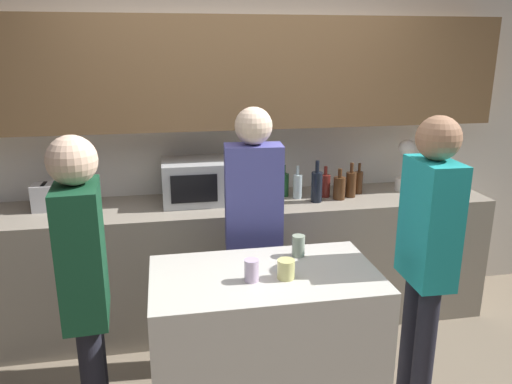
# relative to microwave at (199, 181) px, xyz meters

# --- Properties ---
(back_wall) EXTENTS (6.40, 0.40, 2.70)m
(back_wall) POSITION_rel_microwave_xyz_m (0.29, 0.20, 0.45)
(back_wall) COLOR silver
(back_wall) RESTS_ON ground_plane
(back_counter) EXTENTS (3.60, 0.62, 0.93)m
(back_counter) POSITION_rel_microwave_xyz_m (0.29, -0.07, -0.62)
(back_counter) COLOR gray
(back_counter) RESTS_ON ground_plane
(kitchen_island) EXTENTS (1.14, 0.65, 0.92)m
(kitchen_island) POSITION_rel_microwave_xyz_m (0.23, -1.21, -0.63)
(kitchen_island) COLOR beige
(kitchen_island) RESTS_ON ground_plane
(microwave) EXTENTS (0.52, 0.39, 0.30)m
(microwave) POSITION_rel_microwave_xyz_m (0.00, 0.00, 0.00)
(microwave) COLOR #B7BABC
(microwave) RESTS_ON back_counter
(toaster) EXTENTS (0.26, 0.16, 0.18)m
(toaster) POSITION_rel_microwave_xyz_m (-0.99, 0.00, -0.06)
(toaster) COLOR silver
(toaster) RESTS_ON back_counter
(potted_plant) EXTENTS (0.14, 0.14, 0.39)m
(potted_plant) POSITION_rel_microwave_xyz_m (1.57, 0.00, 0.05)
(potted_plant) COLOR silver
(potted_plant) RESTS_ON back_counter
(bottle_0) EXTENTS (0.08, 0.08, 0.23)m
(bottle_0) POSITION_rel_microwave_xyz_m (0.62, 0.02, -0.06)
(bottle_0) COLOR #194723
(bottle_0) RESTS_ON back_counter
(bottle_1) EXTENTS (0.07, 0.07, 0.24)m
(bottle_1) POSITION_rel_microwave_xyz_m (0.71, -0.05, -0.06)
(bottle_1) COLOR silver
(bottle_1) RESTS_ON back_counter
(bottle_2) EXTENTS (0.08, 0.08, 0.30)m
(bottle_2) POSITION_rel_microwave_xyz_m (0.82, -0.16, -0.04)
(bottle_2) COLOR black
(bottle_2) RESTS_ON back_counter
(bottle_3) EXTENTS (0.07, 0.07, 0.23)m
(bottle_3) POSITION_rel_microwave_xyz_m (0.92, -0.05, -0.06)
(bottle_3) COLOR maroon
(bottle_3) RESTS_ON back_counter
(bottle_4) EXTENTS (0.09, 0.09, 0.23)m
(bottle_4) POSITION_rel_microwave_xyz_m (1.00, -0.13, -0.06)
(bottle_4) COLOR #472814
(bottle_4) RESTS_ON back_counter
(bottle_5) EXTENTS (0.07, 0.07, 0.26)m
(bottle_5) POSITION_rel_microwave_xyz_m (1.10, -0.09, -0.05)
(bottle_5) COLOR #472814
(bottle_5) RESTS_ON back_counter
(bottle_6) EXTENTS (0.06, 0.06, 0.23)m
(bottle_6) POSITION_rel_microwave_xyz_m (1.19, -0.02, -0.06)
(bottle_6) COLOR #472814
(bottle_6) RESTS_ON back_counter
(cup_0) EXTENTS (0.07, 0.07, 0.11)m
(cup_0) POSITION_rel_microwave_xyz_m (0.15, -1.27, -0.11)
(cup_0) COLOR silver
(cup_0) RESTS_ON kitchen_island
(cup_1) EXTENTS (0.09, 0.09, 0.10)m
(cup_1) POSITION_rel_microwave_xyz_m (0.32, -1.28, -0.12)
(cup_1) COLOR #D9D680
(cup_1) RESTS_ON kitchen_island
(cup_2) EXTENTS (0.07, 0.07, 0.12)m
(cup_2) POSITION_rel_microwave_xyz_m (0.45, -1.02, -0.11)
(cup_2) COLOR #96A791
(cup_2) RESTS_ON kitchen_island
(person_left) EXTENTS (0.22, 0.35, 1.68)m
(person_left) POSITION_rel_microwave_xyz_m (1.08, -1.24, -0.08)
(person_left) COLOR black
(person_left) RESTS_ON ground_plane
(person_center) EXTENTS (0.22, 0.35, 1.65)m
(person_center) POSITION_rel_microwave_xyz_m (-0.62, -1.26, -0.10)
(person_center) COLOR black
(person_center) RESTS_ON ground_plane
(person_right) EXTENTS (0.35, 0.22, 1.67)m
(person_right) POSITION_rel_microwave_xyz_m (0.28, -0.62, -0.09)
(person_right) COLOR black
(person_right) RESTS_ON ground_plane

